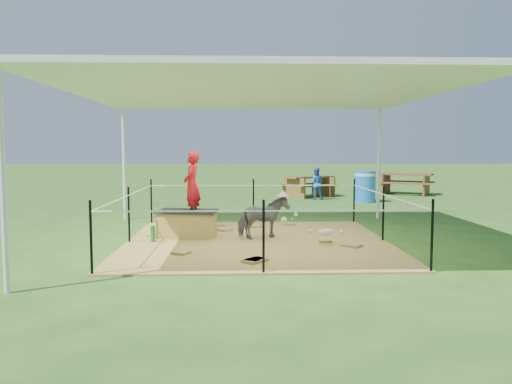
{
  "coord_description": "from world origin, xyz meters",
  "views": [
    {
      "loc": [
        -0.32,
        -8.73,
        1.67
      ],
      "look_at": [
        0.0,
        0.6,
        0.85
      ],
      "focal_mm": 35.0,
      "sensor_mm": 36.0,
      "label": 1
    }
  ],
  "objects_px": {
    "foal": "(326,231)",
    "woman": "(192,180)",
    "distant_person": "(316,183)",
    "picnic_table_far": "(406,184)",
    "pony": "(263,218)",
    "picnic_table_near": "(309,186)",
    "trash_barrel": "(365,186)",
    "green_bottle": "(153,234)",
    "straw_bale": "(187,225)"
  },
  "relations": [
    {
      "from": "distant_person",
      "to": "picnic_table_far",
      "type": "bearing_deg",
      "value": -154.2
    },
    {
      "from": "trash_barrel",
      "to": "straw_bale",
      "type": "bearing_deg",
      "value": -128.5
    },
    {
      "from": "green_bottle",
      "to": "picnic_table_near",
      "type": "height_order",
      "value": "picnic_table_near"
    },
    {
      "from": "woman",
      "to": "foal",
      "type": "xyz_separation_m",
      "value": [
        2.34,
        -0.8,
        -0.82
      ]
    },
    {
      "from": "straw_bale",
      "to": "picnic_table_far",
      "type": "xyz_separation_m",
      "value": [
        7.04,
        8.73,
        0.13
      ]
    },
    {
      "from": "green_bottle",
      "to": "foal",
      "type": "distance_m",
      "value": 3.02
    },
    {
      "from": "foal",
      "to": "picnic_table_near",
      "type": "relative_size",
      "value": 0.51
    },
    {
      "from": "picnic_table_near",
      "to": "distant_person",
      "type": "xyz_separation_m",
      "value": [
        0.08,
        -1.05,
        0.17
      ]
    },
    {
      "from": "woman",
      "to": "green_bottle",
      "type": "bearing_deg",
      "value": -45.77
    },
    {
      "from": "woman",
      "to": "trash_barrel",
      "type": "distance_m",
      "value": 7.81
    },
    {
      "from": "straw_bale",
      "to": "picnic_table_far",
      "type": "bearing_deg",
      "value": 51.12
    },
    {
      "from": "trash_barrel",
      "to": "picnic_table_far",
      "type": "xyz_separation_m",
      "value": [
        2.15,
        2.59,
        -0.11
      ]
    },
    {
      "from": "woman",
      "to": "foal",
      "type": "distance_m",
      "value": 2.61
    },
    {
      "from": "straw_bale",
      "to": "foal",
      "type": "height_order",
      "value": "foal"
    },
    {
      "from": "woman",
      "to": "green_bottle",
      "type": "xyz_separation_m",
      "value": [
        -0.65,
        -0.45,
        -0.92
      ]
    },
    {
      "from": "trash_barrel",
      "to": "picnic_table_near",
      "type": "height_order",
      "value": "trash_barrel"
    },
    {
      "from": "straw_bale",
      "to": "picnic_table_near",
      "type": "height_order",
      "value": "picnic_table_near"
    },
    {
      "from": "straw_bale",
      "to": "green_bottle",
      "type": "height_order",
      "value": "straw_bale"
    },
    {
      "from": "green_bottle",
      "to": "pony",
      "type": "relative_size",
      "value": 0.31
    },
    {
      "from": "distant_person",
      "to": "woman",
      "type": "bearing_deg",
      "value": 63.63
    },
    {
      "from": "green_bottle",
      "to": "picnic_table_near",
      "type": "bearing_deg",
      "value": 65.04
    },
    {
      "from": "pony",
      "to": "trash_barrel",
      "type": "xyz_separation_m",
      "value": [
        3.49,
        6.34,
        0.08
      ]
    },
    {
      "from": "picnic_table_near",
      "to": "trash_barrel",
      "type": "bearing_deg",
      "value": -83.56
    },
    {
      "from": "trash_barrel",
      "to": "picnic_table_far",
      "type": "relative_size",
      "value": 0.53
    },
    {
      "from": "pony",
      "to": "picnic_table_near",
      "type": "xyz_separation_m",
      "value": [
        2.0,
        8.22,
        -0.06
      ]
    },
    {
      "from": "picnic_table_near",
      "to": "picnic_table_far",
      "type": "height_order",
      "value": "picnic_table_far"
    },
    {
      "from": "foal",
      "to": "picnic_table_far",
      "type": "xyz_separation_m",
      "value": [
        4.59,
        9.52,
        0.11
      ]
    },
    {
      "from": "green_bottle",
      "to": "picnic_table_near",
      "type": "xyz_separation_m",
      "value": [
        3.94,
        8.47,
        0.18
      ]
    },
    {
      "from": "green_bottle",
      "to": "woman",
      "type": "bearing_deg",
      "value": 34.7
    },
    {
      "from": "woman",
      "to": "distant_person",
      "type": "height_order",
      "value": "woman"
    },
    {
      "from": "green_bottle",
      "to": "foal",
      "type": "height_order",
      "value": "foal"
    },
    {
      "from": "foal",
      "to": "trash_barrel",
      "type": "relative_size",
      "value": 0.89
    },
    {
      "from": "straw_bale",
      "to": "pony",
      "type": "distance_m",
      "value": 1.42
    },
    {
      "from": "pony",
      "to": "green_bottle",
      "type": "bearing_deg",
      "value": 73.89
    },
    {
      "from": "trash_barrel",
      "to": "picnic_table_near",
      "type": "distance_m",
      "value": 2.4
    },
    {
      "from": "picnic_table_far",
      "to": "distant_person",
      "type": "height_order",
      "value": "distant_person"
    },
    {
      "from": "foal",
      "to": "woman",
      "type": "bearing_deg",
      "value": 140.65
    },
    {
      "from": "foal",
      "to": "distant_person",
      "type": "height_order",
      "value": "distant_person"
    },
    {
      "from": "straw_bale",
      "to": "woman",
      "type": "height_order",
      "value": "woman"
    },
    {
      "from": "pony",
      "to": "foal",
      "type": "bearing_deg",
      "value": -142.92
    },
    {
      "from": "woman",
      "to": "distant_person",
      "type": "relative_size",
      "value": 1.16
    },
    {
      "from": "pony",
      "to": "picnic_table_far",
      "type": "xyz_separation_m",
      "value": [
        5.64,
        8.93,
        -0.03
      ]
    },
    {
      "from": "pony",
      "to": "trash_barrel",
      "type": "bearing_deg",
      "value": -52.22
    },
    {
      "from": "trash_barrel",
      "to": "picnic_table_near",
      "type": "relative_size",
      "value": 0.58
    },
    {
      "from": "green_bottle",
      "to": "distant_person",
      "type": "xyz_separation_m",
      "value": [
        4.02,
        7.41,
        0.36
      ]
    },
    {
      "from": "foal",
      "to": "distant_person",
      "type": "xyz_separation_m",
      "value": [
        1.02,
        7.76,
        0.26
      ]
    },
    {
      "from": "woman",
      "to": "picnic_table_far",
      "type": "distance_m",
      "value": 11.17
    },
    {
      "from": "picnic_table_near",
      "to": "distant_person",
      "type": "relative_size",
      "value": 1.61
    },
    {
      "from": "straw_bale",
      "to": "distant_person",
      "type": "relative_size",
      "value": 0.97
    },
    {
      "from": "straw_bale",
      "to": "foal",
      "type": "xyz_separation_m",
      "value": [
        2.44,
        -0.8,
        0.01
      ]
    }
  ]
}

